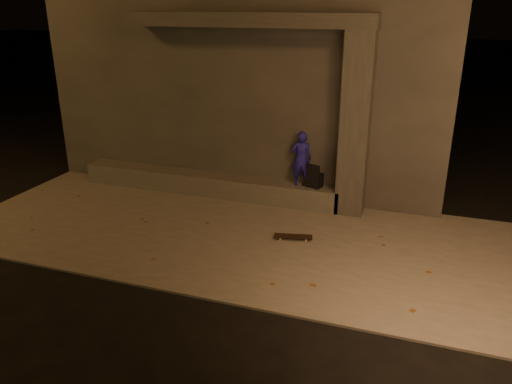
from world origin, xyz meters
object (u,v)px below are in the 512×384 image
at_px(column, 355,126).
at_px(backpack, 313,179).
at_px(skateboarder, 301,159).
at_px(skateboard, 293,236).

height_order(column, backpack, column).
relative_size(skateboarder, backpack, 2.28).
xyz_separation_m(skateboarder, backpack, (0.27, 0.00, -0.40)).
distance_m(backpack, skateboard, 1.76).
bearing_deg(skateboard, skateboarder, 87.47).
height_order(skateboarder, skateboard, skateboarder).
bearing_deg(column, skateboarder, 180.00).
bearing_deg(skateboarder, skateboard, 88.84).
height_order(backpack, skateboard, backpack).
height_order(skateboarder, backpack, skateboarder).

